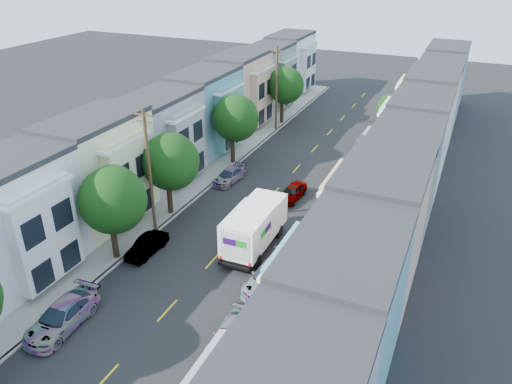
{
  "coord_description": "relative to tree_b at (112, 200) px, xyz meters",
  "views": [
    {
      "loc": [
        15.07,
        -26.28,
        20.72
      ],
      "look_at": [
        0.14,
        7.46,
        2.2
      ],
      "focal_mm": 35.0,
      "sensor_mm": 36.0,
      "label": 1
    }
  ],
  "objects": [
    {
      "name": "fedex_truck",
      "position": [
        8.33,
        5.42,
        -2.97
      ],
      "size": [
        2.7,
        7.0,
        3.36
      ],
      "rotation": [
        0.0,
        0.0,
        0.01
      ],
      "color": "white",
      "rests_on": "ground"
    },
    {
      "name": "utility_pole_far",
      "position": [
        0.0,
        30.53,
        0.31
      ],
      "size": [
        1.6,
        0.26,
        10.0
      ],
      "color": "#42301E",
      "rests_on": "ground"
    },
    {
      "name": "sidewalk_right",
      "position": [
        13.65,
        17.53,
        -4.77
      ],
      "size": [
        2.6,
        70.0,
        0.15
      ],
      "primitive_type": "cube",
      "color": "gray",
      "rests_on": "ground"
    },
    {
      "name": "parked_right_b",
      "position": [
        11.2,
        1.52,
        -4.08
      ],
      "size": [
        2.55,
        5.24,
        1.53
      ],
      "primitive_type": "imported",
      "rotation": [
        0.0,
        0.0,
        -0.08
      ],
      "color": "silver",
      "rests_on": "ground"
    },
    {
      "name": "tree_far_r",
      "position": [
        13.2,
        31.7,
        -0.87
      ],
      "size": [
        3.1,
        3.1,
        5.57
      ],
      "color": "black",
      "rests_on": "ground"
    },
    {
      "name": "ground",
      "position": [
        6.3,
        2.53,
        -4.84
      ],
      "size": [
        160.0,
        160.0,
        0.0
      ],
      "primitive_type": "plane",
      "color": "black",
      "rests_on": "ground"
    },
    {
      "name": "townhouse_row_left",
      "position": [
        -4.85,
        17.53,
        -4.84
      ],
      "size": [
        5.0,
        70.0,
        8.5
      ],
      "primitive_type": "cube",
      "color": "gray",
      "rests_on": "ground"
    },
    {
      "name": "tree_e",
      "position": [
        -0.0,
        33.31,
        0.07
      ],
      "size": [
        4.53,
        4.53,
        7.2
      ],
      "color": "black",
      "rests_on": "ground"
    },
    {
      "name": "curb_left",
      "position": [
        0.25,
        17.53,
        -4.77
      ],
      "size": [
        0.3,
        70.0,
        0.15
      ],
      "primitive_type": "cube",
      "color": "gray",
      "rests_on": "ground"
    },
    {
      "name": "parked_right_a",
      "position": [
        11.2,
        -4.43,
        -4.23
      ],
      "size": [
        1.86,
        4.17,
        1.24
      ],
      "primitive_type": "imported",
      "rotation": [
        0.0,
        0.0,
        0.03
      ],
      "color": "#424242",
      "rests_on": "ground"
    },
    {
      "name": "parked_left_d",
      "position": [
        1.4,
        15.02,
        -4.23
      ],
      "size": [
        2.04,
        4.24,
        1.24
      ],
      "primitive_type": "imported",
      "rotation": [
        0.0,
        0.0,
        -0.08
      ],
      "color": "#4B050F",
      "rests_on": "ground"
    },
    {
      "name": "parked_right_c",
      "position": [
        11.2,
        21.96,
        -4.21
      ],
      "size": [
        2.12,
        4.36,
        1.27
      ],
      "primitive_type": "imported",
      "rotation": [
        0.0,
        0.0,
        -0.08
      ],
      "color": "black",
      "rests_on": "ground"
    },
    {
      "name": "tree_c",
      "position": [
        -0.0,
        7.29,
        0.02
      ],
      "size": [
        4.7,
        4.7,
        7.24
      ],
      "color": "black",
      "rests_on": "ground"
    },
    {
      "name": "townhouse_row_right",
      "position": [
        17.45,
        17.53,
        -4.84
      ],
      "size": [
        5.0,
        70.0,
        8.5
      ],
      "primitive_type": "cube",
      "color": "gray",
      "rests_on": "ground"
    },
    {
      "name": "utility_pole_near",
      "position": [
        0.0,
        4.53,
        0.31
      ],
      "size": [
        1.6,
        0.26,
        10.0
      ],
      "color": "#42301E",
      "rests_on": "ground"
    },
    {
      "name": "tree_b",
      "position": [
        0.0,
        0.0,
        0.0
      ],
      "size": [
        4.7,
        4.7,
        7.21
      ],
      "color": "black",
      "rests_on": "ground"
    },
    {
      "name": "curb_right",
      "position": [
        12.35,
        17.53,
        -4.77
      ],
      "size": [
        0.3,
        70.0,
        0.15
      ],
      "primitive_type": "cube",
      "color": "gray",
      "rests_on": "ground"
    },
    {
      "name": "tree_d",
      "position": [
        -0.0,
        19.25,
        0.06
      ],
      "size": [
        4.7,
        4.7,
        7.27
      ],
      "color": "black",
      "rests_on": "ground"
    },
    {
      "name": "lead_sedan",
      "position": [
        8.21,
        14.1,
        -4.19
      ],
      "size": [
        1.84,
        4.14,
        1.31
      ],
      "primitive_type": "imported",
      "rotation": [
        0.0,
        0.0,
        -0.07
      ],
      "color": "black",
      "rests_on": "ground"
    },
    {
      "name": "parked_right_d",
      "position": [
        11.2,
        29.49,
        -4.19
      ],
      "size": [
        2.1,
        4.47,
        1.31
      ],
      "primitive_type": "imported",
      "rotation": [
        0.0,
        0.0,
        0.06
      ],
      "color": "black",
      "rests_on": "ground"
    },
    {
      "name": "centerline",
      "position": [
        6.3,
        17.53,
        -4.84
      ],
      "size": [
        0.12,
        70.0,
        0.01
      ],
      "primitive_type": "cube",
      "color": "gold",
      "rests_on": "ground"
    },
    {
      "name": "parked_left_c",
      "position": [
        1.4,
        1.43,
        -4.21
      ],
      "size": [
        1.44,
        3.85,
        1.27
      ],
      "primitive_type": "imported",
      "rotation": [
        0.0,
        0.0,
        -0.02
      ],
      "color": "#9698AF",
      "rests_on": "ground"
    },
    {
      "name": "parked_left_b",
      "position": [
        1.4,
        -7.22,
        -4.08
      ],
      "size": [
        2.39,
        5.21,
        1.53
      ],
      "primitive_type": "imported",
      "rotation": [
        0.0,
        0.0,
        0.05
      ],
      "color": "black",
      "rests_on": "ground"
    },
    {
      "name": "sidewalk_left",
      "position": [
        -1.05,
        17.53,
        -4.77
      ],
      "size": [
        2.6,
        70.0,
        0.15
      ],
      "primitive_type": "cube",
      "color": "gray",
      "rests_on": "ground"
    },
    {
      "name": "road_slab",
      "position": [
        6.3,
        17.53,
        -4.83
      ],
      "size": [
        12.0,
        70.0,
        0.02
      ],
      "primitive_type": "cube",
      "color": "black",
      "rests_on": "ground"
    }
  ]
}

